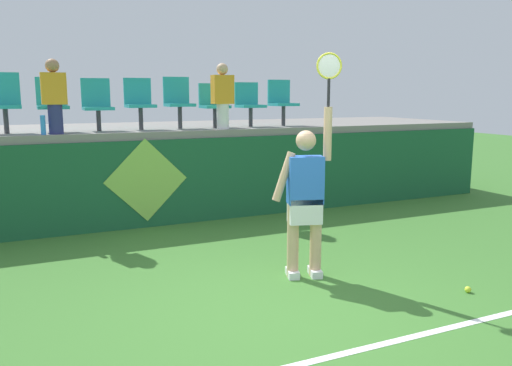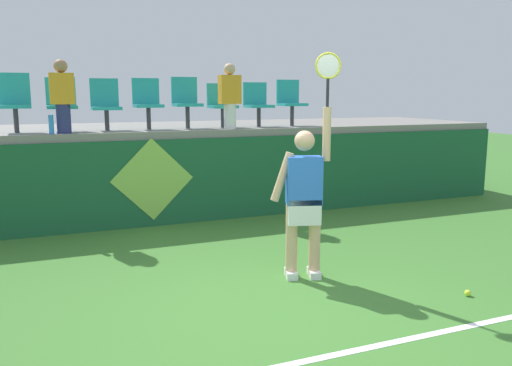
% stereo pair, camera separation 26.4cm
% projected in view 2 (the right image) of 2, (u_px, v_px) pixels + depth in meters
% --- Properties ---
extents(ground_plane, '(40.00, 40.00, 0.00)m').
position_uv_depth(ground_plane, '(275.00, 312.00, 4.91)').
color(ground_plane, '#3D752D').
extents(court_back_wall, '(12.60, 0.20, 1.34)m').
position_uv_depth(court_back_wall, '(178.00, 181.00, 8.23)').
color(court_back_wall, '#195633').
rests_on(court_back_wall, ground_plane).
extents(spectator_platform, '(12.60, 2.91, 0.12)m').
position_uv_depth(spectator_platform, '(158.00, 129.00, 9.40)').
color(spectator_platform, gray).
rests_on(spectator_platform, court_back_wall).
extents(court_baseline_stripe, '(11.34, 0.08, 0.01)m').
position_uv_depth(court_baseline_stripe, '(324.00, 357.00, 4.06)').
color(court_baseline_stripe, white).
rests_on(court_baseline_stripe, ground_plane).
extents(tennis_player, '(0.73, 0.36, 2.46)m').
position_uv_depth(tennis_player, '(304.00, 196.00, 5.70)').
color(tennis_player, white).
rests_on(tennis_player, ground_plane).
extents(tennis_ball, '(0.07, 0.07, 0.07)m').
position_uv_depth(tennis_ball, '(468.00, 293.00, 5.29)').
color(tennis_ball, '#D1E533').
rests_on(tennis_ball, ground_plane).
extents(water_bottle, '(0.07, 0.07, 0.27)m').
position_uv_depth(water_bottle, '(51.00, 124.00, 7.47)').
color(water_bottle, '#338CE5').
rests_on(water_bottle, spectator_platform).
extents(stadium_chair_0, '(0.44, 0.42, 0.88)m').
position_uv_depth(stadium_chair_0, '(15.00, 100.00, 7.73)').
color(stadium_chair_0, '#38383D').
rests_on(stadium_chair_0, spectator_platform).
extents(stadium_chair_1, '(0.44, 0.42, 0.82)m').
position_uv_depth(stadium_chair_1, '(62.00, 102.00, 7.98)').
color(stadium_chair_1, '#38383D').
rests_on(stadium_chair_1, spectator_platform).
extents(stadium_chair_2, '(0.44, 0.42, 0.81)m').
position_uv_depth(stadium_chair_2, '(106.00, 103.00, 8.22)').
color(stadium_chair_2, '#38383D').
rests_on(stadium_chair_2, spectator_platform).
extents(stadium_chair_3, '(0.44, 0.42, 0.82)m').
position_uv_depth(stadium_chair_3, '(147.00, 101.00, 8.46)').
color(stadium_chair_3, '#38383D').
rests_on(stadium_chair_3, spectator_platform).
extents(stadium_chair_4, '(0.44, 0.42, 0.85)m').
position_uv_depth(stadium_chair_4, '(186.00, 100.00, 8.70)').
color(stadium_chair_4, '#38383D').
rests_on(stadium_chair_4, spectator_platform).
extents(stadium_chair_5, '(0.44, 0.42, 0.75)m').
position_uv_depth(stadium_chair_5, '(221.00, 103.00, 8.93)').
color(stadium_chair_5, '#38383D').
rests_on(stadium_chair_5, spectator_platform).
extents(stadium_chair_6, '(0.44, 0.42, 0.77)m').
position_uv_depth(stadium_chair_6, '(257.00, 102.00, 9.18)').
color(stadium_chair_6, '#38383D').
rests_on(stadium_chair_6, spectator_platform).
extents(stadium_chair_7, '(0.44, 0.42, 0.82)m').
position_uv_depth(stadium_chair_7, '(290.00, 100.00, 9.42)').
color(stadium_chair_7, '#38383D').
rests_on(stadium_chair_7, spectator_platform).
extents(spectator_0, '(0.34, 0.20, 1.06)m').
position_uv_depth(spectator_0, '(230.00, 95.00, 8.51)').
color(spectator_0, white).
rests_on(spectator_0, spectator_platform).
extents(spectator_1, '(0.34, 0.20, 1.06)m').
position_uv_depth(spectator_1, '(62.00, 95.00, 7.53)').
color(spectator_1, navy).
rests_on(spectator_1, spectator_platform).
extents(wall_signage_mount, '(1.27, 0.01, 1.37)m').
position_uv_depth(wall_signage_mount, '(154.00, 226.00, 8.09)').
color(wall_signage_mount, '#195633').
rests_on(wall_signage_mount, ground_plane).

